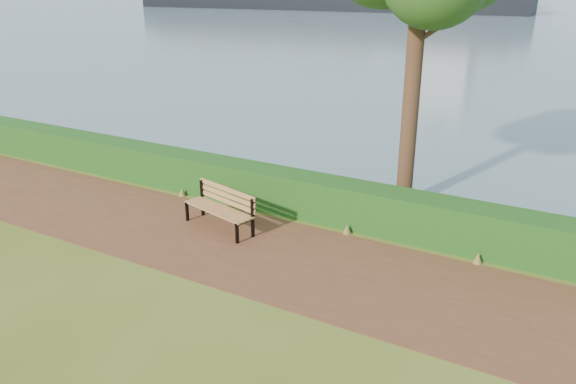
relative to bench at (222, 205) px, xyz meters
The scene contains 4 objects.
ground 1.53m from the bench, 41.09° to the right, with size 140.00×140.00×0.00m, color #505B1A.
path 1.37m from the bench, 30.68° to the right, with size 40.00×3.40×0.01m, color #552F1D.
hedge 1.98m from the bench, 57.08° to the left, with size 32.00×0.85×1.00m, color #134213.
bench is the anchor object (origin of this frame).
Camera 1 is at (6.16, -8.72, 5.42)m, focal length 35.00 mm.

